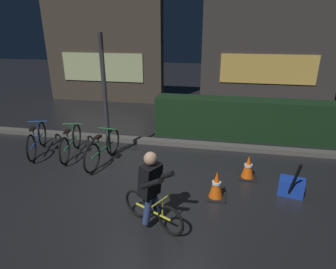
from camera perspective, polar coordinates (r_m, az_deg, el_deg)
name	(u,v)px	position (r m, az deg, el deg)	size (l,w,h in m)	color
ground_plane	(152,188)	(5.66, -3.21, -10.55)	(40.00, 40.00, 0.00)	black
sidewalk_curb	(172,143)	(7.56, 0.84, -1.64)	(12.00, 0.24, 0.12)	#56544F
hedge_row	(243,119)	(8.16, 14.58, 3.02)	(4.80, 0.70, 1.09)	black
storefront_left	(104,50)	(12.20, -12.64, 16.09)	(4.77, 0.54, 4.12)	#42382D
storefront_right	(270,47)	(12.01, 19.51, 16.01)	(5.09, 0.54, 4.39)	#383330
street_post	(105,99)	(6.60, -12.37, 6.88)	(0.10, 0.10, 2.82)	#2D2D33
parked_bike_leftmost	(37,140)	(7.70, -24.59, -0.99)	(0.59, 1.52, 0.73)	black
parked_bike_left_mid	(71,142)	(7.26, -18.74, -1.50)	(0.46, 1.54, 0.72)	black
parked_bike_center_left	(103,149)	(6.65, -12.79, -2.80)	(0.46, 1.62, 0.75)	black
traffic_cone_near	(216,185)	(5.31, 9.58, -9.92)	(0.36, 0.36, 0.53)	black
traffic_cone_far	(248,167)	(6.11, 15.62, -6.32)	(0.36, 0.36, 0.50)	black
blue_crate	(291,187)	(5.87, 23.29, -9.50)	(0.44, 0.32, 0.30)	#193DB7
cyclist	(152,189)	(4.43, -3.17, -10.71)	(1.08, 0.67, 1.25)	black
closed_umbrella	(294,181)	(5.53, 23.74, -8.47)	(0.05, 0.05, 0.85)	black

